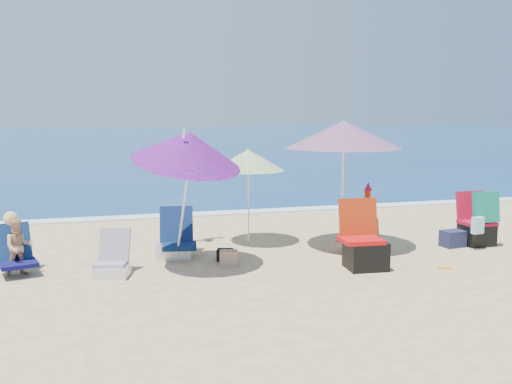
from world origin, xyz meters
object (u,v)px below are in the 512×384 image
object	(u,v)px
chair_navy	(175,244)
umbrella_blue	(188,148)
furled_umbrella	(367,217)
camp_chair_right	(477,225)
umbrella_turquoise	(344,135)
chair_rainbow	(113,263)
umbrella_striped	(248,160)
camp_chair_left	(364,248)
person_left	(18,246)
person_center	(356,230)

from	to	relation	value
chair_navy	umbrella_blue	bearing A→B (deg)	-83.22
furled_umbrella	camp_chair_right	xyz separation A→B (m)	(2.37, 0.31, -0.34)
umbrella_turquoise	chair_navy	world-z (taller)	umbrella_turquoise
furled_umbrella	chair_rainbow	bearing A→B (deg)	178.46
umbrella_turquoise	umbrella_striped	distance (m)	1.78
camp_chair_left	furled_umbrella	bearing A→B (deg)	60.39
umbrella_blue	chair_navy	distance (m)	1.90
umbrella_blue	chair_rainbow	xyz separation A→B (m)	(-1.15, 0.02, -1.71)
person_left	chair_navy	bearing A→B (deg)	11.33
furled_umbrella	chair_rainbow	size ratio (longest dim) A/B	1.70
camp_chair_left	camp_chair_right	world-z (taller)	camp_chair_left
furled_umbrella	camp_chair_left	bearing A→B (deg)	-119.61
umbrella_blue	umbrella_striped	bearing A→B (deg)	48.21
chair_rainbow	chair_navy	bearing A→B (deg)	39.84
umbrella_turquoise	furled_umbrella	xyz separation A→B (m)	(0.13, -0.71, -1.32)
umbrella_turquoise	person_left	distance (m)	5.56
umbrella_striped	umbrella_blue	xyz separation A→B (m)	(-1.32, -1.47, 0.34)
umbrella_striped	camp_chair_left	xyz separation A→B (m)	(1.31, -2.12, -1.23)
umbrella_blue	camp_chair_left	distance (m)	3.13
umbrella_blue	chair_navy	world-z (taller)	umbrella_blue
chair_navy	furled_umbrella	bearing A→B (deg)	-17.91
camp_chair_left	camp_chair_right	xyz separation A→B (m)	(2.68, 0.86, 0.05)
umbrella_turquoise	umbrella_striped	bearing A→B (deg)	150.36
umbrella_blue	furled_umbrella	distance (m)	3.17
umbrella_striped	chair_navy	bearing A→B (deg)	-157.94
umbrella_turquoise	umbrella_blue	xyz separation A→B (m)	(-2.81, -0.63, -0.14)
person_left	umbrella_turquoise	bearing A→B (deg)	2.27
furled_umbrella	person_left	world-z (taller)	furled_umbrella
chair_navy	camp_chair_right	distance (m)	5.46
chair_rainbow	person_left	xyz separation A→B (m)	(-1.36, 0.39, 0.26)
umbrella_striped	chair_rainbow	bearing A→B (deg)	-149.58
furled_umbrella	umbrella_turquoise	bearing A→B (deg)	100.51
chair_navy	chair_rainbow	size ratio (longest dim) A/B	1.11
furled_umbrella	camp_chair_right	distance (m)	2.41
camp_chair_right	chair_navy	bearing A→B (deg)	172.90
camp_chair_left	camp_chair_right	size ratio (longest dim) A/B	1.05
chair_navy	person_left	xyz separation A→B (m)	(-2.41, -0.48, 0.22)
chair_navy	camp_chair_left	xyz separation A→B (m)	(2.73, -1.54, 0.11)
umbrella_blue	umbrella_turquoise	bearing A→B (deg)	12.55
chair_rainbow	camp_chair_left	distance (m)	3.84
umbrella_blue	furled_umbrella	size ratio (longest dim) A/B	1.80
umbrella_striped	furled_umbrella	size ratio (longest dim) A/B	1.38
furled_umbrella	umbrella_striped	bearing A→B (deg)	136.11
furled_umbrella	camp_chair_right	size ratio (longest dim) A/B	1.26
camp_chair_right	person_left	distance (m)	7.83
person_center	camp_chair_left	bearing A→B (deg)	-107.26
chair_navy	camp_chair_right	world-z (taller)	camp_chair_right
umbrella_turquoise	umbrella_striped	world-z (taller)	umbrella_turquoise
umbrella_striped	chair_rainbow	distance (m)	3.18
umbrella_striped	camp_chair_left	bearing A→B (deg)	-58.25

